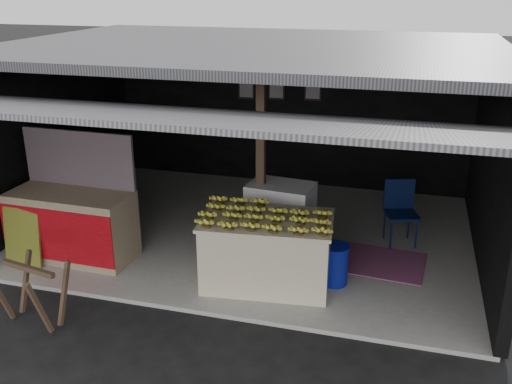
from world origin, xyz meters
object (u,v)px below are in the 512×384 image
(banana_table, at_px, (267,251))
(plastic_chair, at_px, (400,206))
(neighbor_stall, at_px, (73,222))
(water_barrel, at_px, (335,266))
(white_crate, at_px, (280,217))
(sawhorse, at_px, (31,288))

(banana_table, bearing_deg, plastic_chair, 42.12)
(neighbor_stall, height_order, water_barrel, neighbor_stall)
(banana_table, distance_m, plastic_chair, 2.44)
(water_barrel, xyz_separation_m, plastic_chair, (0.76, 1.58, 0.32))
(banana_table, relative_size, white_crate, 1.73)
(banana_table, relative_size, plastic_chair, 1.82)
(white_crate, xyz_separation_m, sawhorse, (-2.39, -2.63, -0.09))
(banana_table, distance_m, sawhorse, 2.93)
(white_crate, relative_size, plastic_chair, 1.06)
(water_barrel, distance_m, plastic_chair, 1.78)
(sawhorse, relative_size, plastic_chair, 0.81)
(neighbor_stall, bearing_deg, banana_table, 0.82)
(white_crate, relative_size, water_barrel, 1.99)
(white_crate, bearing_deg, sawhorse, -126.22)
(neighbor_stall, xyz_separation_m, sawhorse, (0.45, -1.61, -0.12))
(white_crate, height_order, sawhorse, white_crate)
(neighbor_stall, distance_m, sawhorse, 1.67)
(sawhorse, bearing_deg, water_barrel, 39.77)
(banana_table, relative_size, sawhorse, 2.24)
(banana_table, distance_m, neighbor_stall, 2.91)
(sawhorse, bearing_deg, plastic_chair, 50.81)
(white_crate, distance_m, sawhorse, 3.56)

